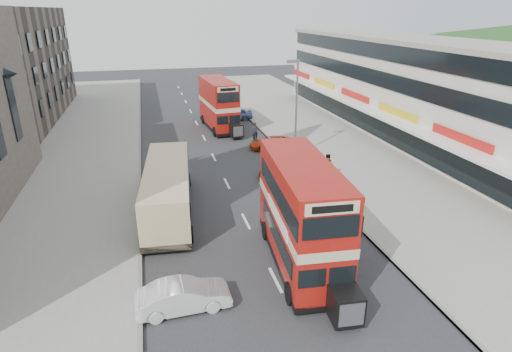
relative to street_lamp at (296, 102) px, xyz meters
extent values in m
plane|color=#28282B|center=(-6.52, -18.00, -4.78)|extent=(160.00, 160.00, 0.00)
cube|color=#28282B|center=(-6.52, 2.00, -4.78)|extent=(12.00, 90.00, 0.01)
cube|color=gray|center=(5.48, 2.00, -4.71)|extent=(12.00, 90.00, 0.15)
cube|color=gray|center=(-18.52, 2.00, -4.71)|extent=(12.00, 90.00, 0.15)
cube|color=gray|center=(-12.62, 2.00, -4.71)|extent=(0.20, 90.00, 0.16)
cube|color=gray|center=(-0.42, 2.00, -4.71)|extent=(0.20, 90.00, 0.16)
cube|color=beige|center=(13.48, 4.00, -0.28)|extent=(8.00, 46.00, 9.00)
cube|color=black|center=(9.43, 4.00, -3.18)|extent=(0.10, 44.00, 2.40)
cube|color=gray|center=(13.48, 4.00, 4.32)|extent=(8.20, 46.20, 0.40)
cube|color=white|center=(8.58, 4.00, -1.78)|extent=(1.80, 44.00, 0.20)
cylinder|color=slate|center=(0.08, 0.00, -0.78)|extent=(0.16, 0.16, 8.00)
cube|color=slate|center=(-0.32, 0.00, 3.22)|extent=(1.00, 0.20, 0.25)
cube|color=black|center=(-4.94, -14.84, -4.43)|extent=(3.20, 8.20, 0.35)
cube|color=maroon|center=(-4.94, -14.84, -3.23)|extent=(3.18, 8.19, 2.20)
cube|color=beige|center=(-4.94, -14.84, -1.98)|extent=(3.23, 8.24, 0.45)
cube|color=maroon|center=(-4.94, -14.84, -0.78)|extent=(3.18, 8.19, 2.10)
cube|color=maroon|center=(-4.94, -14.84, 0.35)|extent=(3.21, 8.22, 0.25)
cube|color=black|center=(-4.71, -19.48, -3.88)|extent=(1.30, 1.30, 1.30)
cube|color=black|center=(-4.45, 11.21, -4.45)|extent=(3.06, 7.93, 0.34)
cube|color=maroon|center=(-4.45, 11.21, -3.28)|extent=(3.04, 7.93, 2.13)
cube|color=beige|center=(-4.45, 11.21, -2.07)|extent=(3.09, 7.97, 0.44)
cube|color=maroon|center=(-4.45, 11.21, -0.90)|extent=(3.04, 7.93, 2.04)
cube|color=maroon|center=(-4.45, 11.21, 0.19)|extent=(3.06, 7.95, 0.24)
cube|color=black|center=(-3.48, 6.81, -3.91)|extent=(1.25, 1.25, 1.26)
cube|color=black|center=(-10.83, -7.53, -4.37)|extent=(3.52, 10.49, 0.41)
cube|color=tan|center=(-10.83, -7.53, -3.19)|extent=(3.50, 10.49, 2.68)
imported|color=white|center=(-10.82, -16.96, -4.14)|extent=(3.97, 1.49, 1.29)
imported|color=#97280F|center=(-1.76, -4.02, -4.11)|extent=(4.70, 2.08, 1.34)
imported|color=red|center=(-1.03, 3.03, -4.23)|extent=(4.17, 2.21, 1.12)
imported|color=#5576AA|center=(-2.04, 14.37, -4.11)|extent=(3.96, 1.60, 1.35)
imported|color=gray|center=(0.73, -5.13, -3.69)|extent=(0.74, 0.54, 1.88)
imported|color=gray|center=(-2.13, 4.88, -4.38)|extent=(0.60, 1.56, 0.81)
imported|color=#21222A|center=(-2.13, 4.88, -3.58)|extent=(0.64, 0.44, 1.71)
camera|label=1|loc=(-11.48, -31.49, 6.91)|focal=29.26mm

